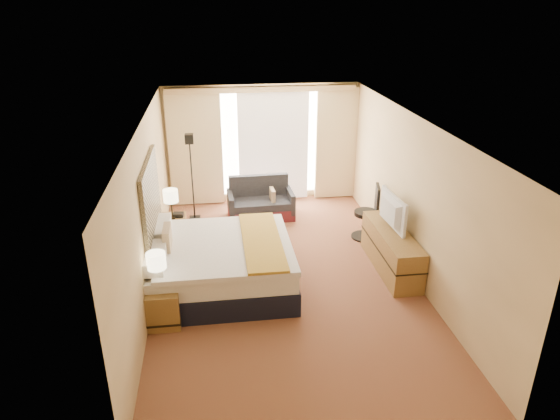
{
  "coord_description": "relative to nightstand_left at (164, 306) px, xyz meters",
  "views": [
    {
      "loc": [
        -1.05,
        -7.15,
        4.29
      ],
      "look_at": [
        -0.02,
        0.4,
        1.03
      ],
      "focal_mm": 32.0,
      "sensor_mm": 36.0,
      "label": 1
    }
  ],
  "objects": [
    {
      "name": "window",
      "position": [
        2.12,
        4.52,
        1.04
      ],
      "size": [
        2.3,
        0.02,
        2.3
      ],
      "primitive_type": "cube",
      "color": "white",
      "rests_on": "wall_back"
    },
    {
      "name": "lamp_right",
      "position": [
        -0.0,
        2.43,
        0.71
      ],
      "size": [
        0.27,
        0.27,
        0.56
      ],
      "color": "black",
      "rests_on": "nightstand_right"
    },
    {
      "name": "media_dresser",
      "position": [
        3.7,
        1.05,
        0.07
      ],
      "size": [
        0.5,
        1.8,
        0.7
      ],
      "primitive_type": "cube",
      "color": "olive",
      "rests_on": "floor"
    },
    {
      "name": "nightstand_left",
      "position": [
        0.0,
        0.0,
        0.0
      ],
      "size": [
        0.45,
        0.52,
        0.55
      ],
      "primitive_type": "cube",
      "color": "olive",
      "rests_on": "floor"
    },
    {
      "name": "ceiling",
      "position": [
        1.87,
        1.05,
        2.33
      ],
      "size": [
        4.2,
        7.0,
        0.02
      ],
      "primitive_type": "cube",
      "color": "white",
      "rests_on": "wall_back"
    },
    {
      "name": "headboard",
      "position": [
        -0.19,
        1.25,
        1.01
      ],
      "size": [
        0.06,
        1.85,
        1.5
      ],
      "primitive_type": "cube",
      "color": "black",
      "rests_on": "wall_left"
    },
    {
      "name": "wall_back",
      "position": [
        1.87,
        4.55,
        1.02
      ],
      "size": [
        4.2,
        0.02,
        2.6
      ],
      "primitive_type": "cube",
      "color": "#E4C28B",
      "rests_on": "ground"
    },
    {
      "name": "curtains",
      "position": [
        1.87,
        4.44,
        1.13
      ],
      "size": [
        4.12,
        0.19,
        2.56
      ],
      "color": "beige",
      "rests_on": "floor"
    },
    {
      "name": "television",
      "position": [
        3.65,
        1.26,
        0.71
      ],
      "size": [
        0.19,
        0.99,
        0.57
      ],
      "primitive_type": "imported",
      "rotation": [
        0.0,
        0.0,
        1.63
      ],
      "color": "black",
      "rests_on": "media_dresser"
    },
    {
      "name": "wall_left",
      "position": [
        -0.23,
        1.05,
        1.02
      ],
      "size": [
        0.02,
        7.0,
        2.6
      ],
      "primitive_type": "cube",
      "color": "#E4C28B",
      "rests_on": "ground"
    },
    {
      "name": "floor_lamp",
      "position": [
        0.34,
        3.62,
        1.01
      ],
      "size": [
        0.23,
        0.23,
        1.81
      ],
      "color": "black",
      "rests_on": "floor"
    },
    {
      "name": "wall_right",
      "position": [
        3.97,
        1.05,
        1.02
      ],
      "size": [
        0.02,
        7.0,
        2.6
      ],
      "primitive_type": "cube",
      "color": "#E4C28B",
      "rests_on": "ground"
    },
    {
      "name": "lamp_left",
      "position": [
        -0.04,
        0.02,
        0.71
      ],
      "size": [
        0.27,
        0.27,
        0.56
      ],
      "color": "black",
      "rests_on": "nightstand_left"
    },
    {
      "name": "telephone",
      "position": [
        0.1,
        2.5,
        0.31
      ],
      "size": [
        0.21,
        0.17,
        0.07
      ],
      "primitive_type": "cube",
      "rotation": [
        0.0,
        0.0,
        -0.13
      ],
      "color": "black",
      "rests_on": "nightstand_right"
    },
    {
      "name": "desk_chair",
      "position": [
        3.68,
        2.26,
        0.2
      ],
      "size": [
        0.52,
        0.52,
        1.07
      ],
      "rotation": [
        0.0,
        0.0,
        -0.23
      ],
      "color": "black",
      "rests_on": "floor"
    },
    {
      "name": "nightstand_right",
      "position": [
        0.0,
        2.5,
        0.0
      ],
      "size": [
        0.45,
        0.52,
        0.55
      ],
      "primitive_type": "cube",
      "color": "olive",
      "rests_on": "floor"
    },
    {
      "name": "loveseat",
      "position": [
        1.73,
        3.54,
        0.0
      ],
      "size": [
        1.38,
        0.77,
        0.85
      ],
      "rotation": [
        0.0,
        0.0,
        0.04
      ],
      "color": "#57191E",
      "rests_on": "floor"
    },
    {
      "name": "bed",
      "position": [
        0.81,
        0.87,
        0.12
      ],
      "size": [
        2.24,
        2.05,
        1.09
      ],
      "color": "black",
      "rests_on": "floor"
    },
    {
      "name": "wall_front",
      "position": [
        1.87,
        -2.45,
        1.02
      ],
      "size": [
        4.2,
        0.02,
        2.6
      ],
      "primitive_type": "cube",
      "color": "#E4C28B",
      "rests_on": "ground"
    },
    {
      "name": "tissue_box",
      "position": [
        0.08,
        0.17,
        0.33
      ],
      "size": [
        0.14,
        0.14,
        0.12
      ],
      "primitive_type": "cube",
      "rotation": [
        0.0,
        0.0,
        0.14
      ],
      "color": "#82B1C8",
      "rests_on": "nightstand_left"
    },
    {
      "name": "floor",
      "position": [
        1.87,
        1.05,
        -0.28
      ],
      "size": [
        4.2,
        7.0,
        0.02
      ],
      "primitive_type": "cube",
      "color": "#551818",
      "rests_on": "ground"
    }
  ]
}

